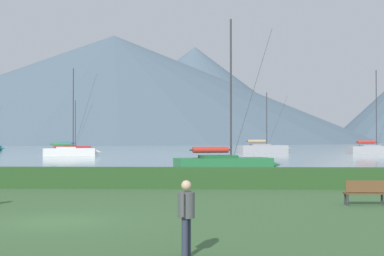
{
  "coord_description": "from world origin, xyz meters",
  "views": [
    {
      "loc": [
        4.71,
        -16.1,
        2.56
      ],
      "look_at": [
        1.92,
        60.36,
        3.94
      ],
      "focal_mm": 49.84,
      "sensor_mm": 36.0,
      "label": 1
    }
  ],
  "objects": [
    {
      "name": "hedge_line",
      "position": [
        0.0,
        11.0,
        0.52
      ],
      "size": [
        80.0,
        1.2,
        1.03
      ],
      "primitive_type": "cube",
      "color": "#284C23",
      "rests_on": "ground_plane"
    },
    {
      "name": "sailboat_slip_9",
      "position": [
        -20.11,
        78.25,
        0.62
      ],
      "size": [
        7.59,
        4.01,
        9.19
      ],
      "rotation": [
        0.0,
        0.0,
        0.3
      ],
      "color": "red",
      "rests_on": "harbor_water"
    },
    {
      "name": "sailboat_slip_4",
      "position": [
        5.67,
        22.49,
        0.67
      ],
      "size": [
        8.1,
        4.3,
        11.21
      ],
      "rotation": [
        0.0,
        0.0,
        0.3
      ],
      "color": "#236B38",
      "rests_on": "harbor_water"
    },
    {
      "name": "sailboat_slip_10",
      "position": [
        30.26,
        68.86,
        0.75
      ],
      "size": [
        8.99,
        3.72,
        13.24
      ],
      "rotation": [
        0.0,
        0.0,
        0.15
      ],
      "color": "#9E9EA3",
      "rests_on": "harbor_water"
    },
    {
      "name": "sailboat_slip_11",
      "position": [
        -14.87,
        56.71,
        0.68
      ],
      "size": [
        8.02,
        4.62,
        12.15
      ],
      "rotation": [
        0.0,
        0.0,
        0.36
      ],
      "color": "white",
      "rests_on": "harbor_water"
    },
    {
      "name": "park_bench_near_path",
      "position": [
        10.52,
        4.25,
        0.53
      ],
      "size": [
        1.57,
        0.52,
        0.95
      ],
      "rotation": [
        0.0,
        0.0,
        0.03
      ],
      "color": "brown",
      "rests_on": "ground_plane"
    },
    {
      "name": "distant_hill_east_ridge",
      "position": [
        -51.94,
        291.0,
        31.02
      ],
      "size": [
        293.48,
        293.48,
        62.04
      ],
      "primitive_type": "cone",
      "color": "#4C6070",
      "rests_on": "ground_plane"
    },
    {
      "name": "sailboat_slip_2",
      "position": [
        13.47,
        73.58,
        0.76
      ],
      "size": [
        9.46,
        4.86,
        10.14
      ],
      "rotation": [
        0.0,
        0.0,
        0.28
      ],
      "color": "#9E9EA3",
      "rests_on": "harbor_water"
    },
    {
      "name": "person_standing_walker",
      "position": [
        4.17,
        -4.73,
        0.97
      ],
      "size": [
        0.36,
        0.55,
        1.65
      ],
      "rotation": [
        0.0,
        0.0,
        -0.29
      ],
      "color": "#2D3347",
      "rests_on": "ground_plane"
    },
    {
      "name": "ground_plane",
      "position": [
        0.0,
        0.0,
        0.0
      ],
      "size": [
        1000.0,
        1000.0,
        0.0
      ],
      "primitive_type": "plane",
      "color": "#385B33"
    },
    {
      "name": "distant_hill_central_peak",
      "position": [
        -8.31,
        403.94,
        37.19
      ],
      "size": [
        194.11,
        194.11,
        74.37
      ],
      "primitive_type": "cone",
      "color": "#4C6070",
      "rests_on": "ground_plane"
    },
    {
      "name": "harbor_water",
      "position": [
        0.0,
        137.0,
        0.0
      ],
      "size": [
        320.0,
        246.0,
        0.0
      ],
      "primitive_type": "cube",
      "color": "#8C9EA3",
      "rests_on": "ground_plane"
    }
  ]
}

